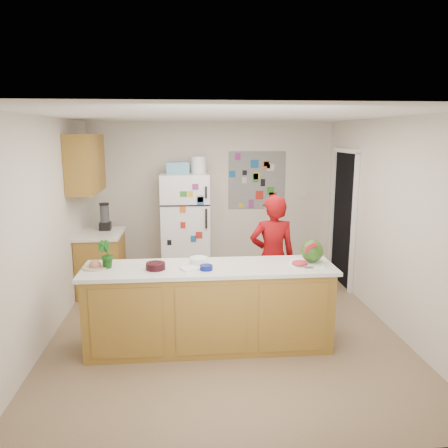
{
  "coord_description": "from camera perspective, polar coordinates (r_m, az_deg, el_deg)",
  "views": [
    {
      "loc": [
        -0.43,
        -4.96,
        2.3
      ],
      "look_at": [
        0.02,
        0.2,
        1.23
      ],
      "focal_mm": 35.0,
      "sensor_mm": 36.0,
      "label": 1
    }
  ],
  "objects": [
    {
      "name": "watermelon",
      "position": [
        4.85,
        11.44,
        -3.48
      ],
      "size": [
        0.24,
        0.24,
        0.24
      ],
      "primitive_type": "sphere",
      "color": "#266319",
      "rests_on": "cutting_board"
    },
    {
      "name": "fridge_top_bin",
      "position": [
        6.86,
        -6.03,
        7.31
      ],
      "size": [
        0.35,
        0.28,
        0.18
      ],
      "primitive_type": "cube",
      "color": "#5999B2",
      "rests_on": "refrigerator"
    },
    {
      "name": "wall_back",
      "position": [
        7.3,
        -1.57,
        3.37
      ],
      "size": [
        4.0,
        0.02,
        2.5
      ],
      "primitive_type": "cube",
      "color": "beige",
      "rests_on": "ground"
    },
    {
      "name": "plate",
      "position": [
        4.81,
        -16.49,
        -5.43
      ],
      "size": [
        0.29,
        0.29,
        0.02
      ],
      "primitive_type": "cylinder",
      "rotation": [
        0.0,
        0.0,
        0.07
      ],
      "color": "#BFAB93",
      "rests_on": "peninsula_top"
    },
    {
      "name": "watermelon_slice",
      "position": [
        4.77,
        9.84,
        -5.05
      ],
      "size": [
        0.16,
        0.16,
        0.02
      ],
      "primitive_type": "cylinder",
      "color": "#DE1F51",
      "rests_on": "cutting_board"
    },
    {
      "name": "white_bowl",
      "position": [
        4.79,
        -3.32,
        -4.74
      ],
      "size": [
        0.26,
        0.26,
        0.06
      ],
      "primitive_type": "cylinder",
      "rotation": [
        0.0,
        0.0,
        -0.36
      ],
      "color": "silver",
      "rests_on": "peninsula_top"
    },
    {
      "name": "blender_appliance",
      "position": [
        6.71,
        -15.3,
        0.83
      ],
      "size": [
        0.13,
        0.13,
        0.38
      ],
      "primitive_type": "cylinder",
      "color": "black",
      "rests_on": "side_counter_top"
    },
    {
      "name": "doorway",
      "position": [
        6.96,
        15.39,
        0.63
      ],
      "size": [
        0.03,
        0.85,
        2.04
      ],
      "primitive_type": "cube",
      "color": "black",
      "rests_on": "ground"
    },
    {
      "name": "potted_plant",
      "position": [
        4.75,
        -15.21,
        -3.83
      ],
      "size": [
        0.19,
        0.17,
        0.29
      ],
      "primitive_type": "imported",
      "rotation": [
        0.0,
        0.0,
        2.82
      ],
      "color": "#0C450F",
      "rests_on": "peninsula_top"
    },
    {
      "name": "refrigerator",
      "position": [
        6.99,
        -5.05,
        -0.38
      ],
      "size": [
        0.75,
        0.7,
        1.7
      ],
      "primitive_type": "cube",
      "color": "silver",
      "rests_on": "floor"
    },
    {
      "name": "ceiling",
      "position": [
        4.98,
        -0.03,
        14.07
      ],
      "size": [
        4.0,
        4.5,
        0.02
      ],
      "primitive_type": "cube",
      "color": "white",
      "rests_on": "wall_back"
    },
    {
      "name": "paper_towel",
      "position": [
        4.57,
        -4.57,
        -5.81
      ],
      "size": [
        0.21,
        0.2,
        0.02
      ],
      "primitive_type": "cube",
      "rotation": [
        0.0,
        0.0,
        0.43
      ],
      "color": "silver",
      "rests_on": "peninsula_top"
    },
    {
      "name": "upper_cabinets",
      "position": [
        6.42,
        -17.65,
        7.53
      ],
      "size": [
        0.35,
        1.0,
        0.8
      ],
      "primitive_type": "cube",
      "color": "brown",
      "rests_on": "wall_left"
    },
    {
      "name": "side_counter_base",
      "position": [
        6.7,
        -15.69,
        -5.02
      ],
      "size": [
        0.6,
        0.8,
        0.86
      ],
      "primitive_type": "cube",
      "color": "brown",
      "rests_on": "floor"
    },
    {
      "name": "wall_left",
      "position": [
        5.3,
        -22.21,
        -0.64
      ],
      "size": [
        0.02,
        4.5,
        2.5
      ],
      "primitive_type": "cube",
      "color": "beige",
      "rests_on": "ground"
    },
    {
      "name": "cherry_bowl",
      "position": [
        4.61,
        -8.92,
        -5.45
      ],
      "size": [
        0.2,
        0.2,
        0.07
      ],
      "primitive_type": "cylinder",
      "rotation": [
        0.0,
        0.0,
        0.02
      ],
      "color": "black",
      "rests_on": "peninsula_top"
    },
    {
      "name": "keys",
      "position": [
        4.68,
        11.0,
        -5.62
      ],
      "size": [
        0.1,
        0.05,
        0.01
      ],
      "primitive_type": "cube",
      "rotation": [
        0.0,
        0.0,
        -0.13
      ],
      "color": "slate",
      "rests_on": "peninsula_top"
    },
    {
      "name": "photo_collage",
      "position": [
        7.33,
        4.32,
        5.74
      ],
      "size": [
        0.95,
        0.01,
        0.95
      ],
      "primitive_type": "cube",
      "color": "slate",
      "rests_on": "wall_back"
    },
    {
      "name": "floor",
      "position": [
        5.48,
        -0.03,
        -13.26
      ],
      "size": [
        4.0,
        4.5,
        0.02
      ],
      "primitive_type": "cube",
      "color": "brown",
      "rests_on": "ground"
    },
    {
      "name": "cobalt_bowl",
      "position": [
        4.54,
        -2.33,
        -5.7
      ],
      "size": [
        0.18,
        0.18,
        0.05
      ],
      "primitive_type": "cylinder",
      "rotation": [
        0.0,
        0.0,
        -0.4
      ],
      "color": "#07105A",
      "rests_on": "peninsula_top"
    },
    {
      "name": "peninsula_top",
      "position": [
        4.67,
        -1.95,
        -5.78
      ],
      "size": [
        2.68,
        0.7,
        0.04
      ],
      "primitive_type": "cube",
      "color": "silver",
      "rests_on": "peninsula_base"
    },
    {
      "name": "side_counter_top",
      "position": [
        6.58,
        -15.91,
        -1.26
      ],
      "size": [
        0.64,
        0.84,
        0.04
      ],
      "primitive_type": "cube",
      "color": "silver",
      "rests_on": "side_counter_base"
    },
    {
      "name": "person",
      "position": [
        5.51,
        6.34,
        -4.35
      ],
      "size": [
        0.58,
        0.38,
        1.58
      ],
      "primitive_type": "imported",
      "rotation": [
        0.0,
        0.0,
        3.15
      ],
      "color": "maroon",
      "rests_on": "floor"
    },
    {
      "name": "wall_right",
      "position": [
        5.62,
        20.83,
        0.12
      ],
      "size": [
        0.02,
        4.5,
        2.5
      ],
      "primitive_type": "cube",
      "color": "beige",
      "rests_on": "ground"
    },
    {
      "name": "peninsula_base",
      "position": [
        4.83,
        -1.91,
        -10.99
      ],
      "size": [
        2.6,
        0.62,
        0.88
      ],
      "primitive_type": "cube",
      "color": "brown",
      "rests_on": "floor"
    },
    {
      "name": "cutting_board",
      "position": [
        4.85,
        10.76,
        -5.03
      ],
      "size": [
        0.44,
        0.37,
        0.01
      ],
      "primitive_type": "cube",
      "rotation": [
        0.0,
        0.0,
        -0.28
      ],
      "color": "white",
      "rests_on": "peninsula_top"
    }
  ]
}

